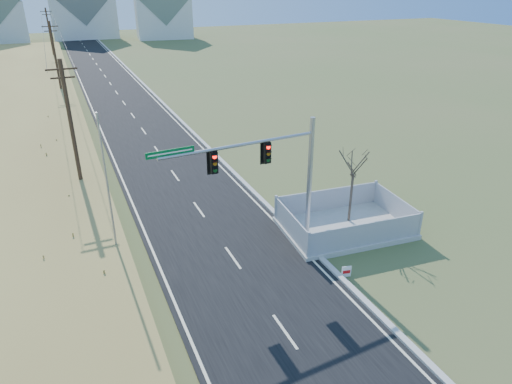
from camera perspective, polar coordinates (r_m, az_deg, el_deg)
name	(u,v)px	position (r m, az deg, el deg)	size (l,w,h in m)	color
ground	(265,304)	(21.06, 1.09, -13.82)	(260.00, 260.00, 0.00)	#4C5E2D
road	(112,87)	(66.58, -17.52, 12.45)	(8.00, 180.00, 0.06)	black
curb	(143,84)	(67.12, -13.95, 13.00)	(0.30, 180.00, 0.18)	#B2AFA8
utility_pole_near	(72,129)	(31.09, -22.01, 7.26)	(1.80, 0.26, 9.00)	#422D1E
utility_pole_mid	(56,60)	(60.50, -23.73, 14.88)	(1.80, 0.26, 9.00)	#422D1E
utility_pole_far	(50,35)	(90.30, -24.35, 17.50)	(1.80, 0.26, 9.00)	#422D1E
condo_n	(82,5)	(127.33, -20.94, 20.96)	(15.27, 10.20, 18.54)	white
condo_ne	(163,9)	(122.07, -11.58, 21.53)	(14.12, 10.51, 16.52)	white
traffic_signal_mast	(279,174)	(23.03, 2.95, 2.28)	(8.79, 0.98, 7.01)	#9EA0A5
fence_enclosure	(344,225)	(26.95, 10.99, -4.11)	(7.42, 5.35, 1.62)	#B7B5AD
open_sign	(346,272)	(22.94, 11.23, -9.74)	(0.47, 0.16, 0.59)	white
flagpole	(111,210)	(22.92, -17.66, -2.19)	(0.36, 0.36, 7.98)	#B7B5AD
bare_tree	(354,162)	(26.08, 12.19, 3.74)	(1.87, 1.87, 4.96)	#4C3F33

